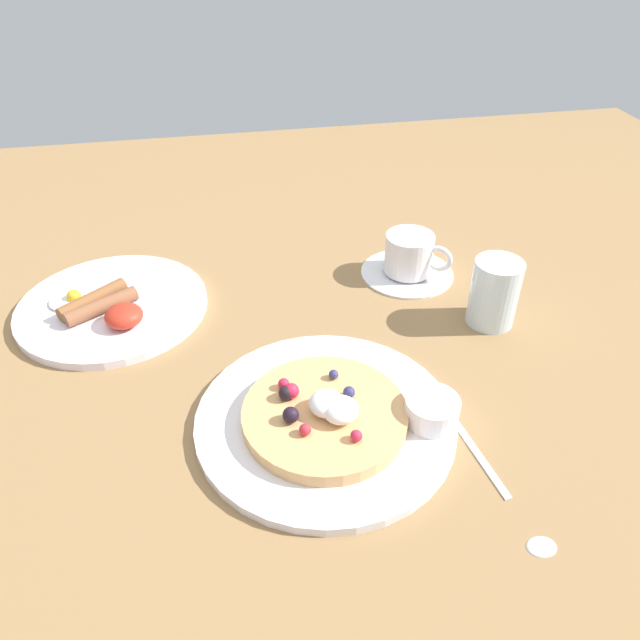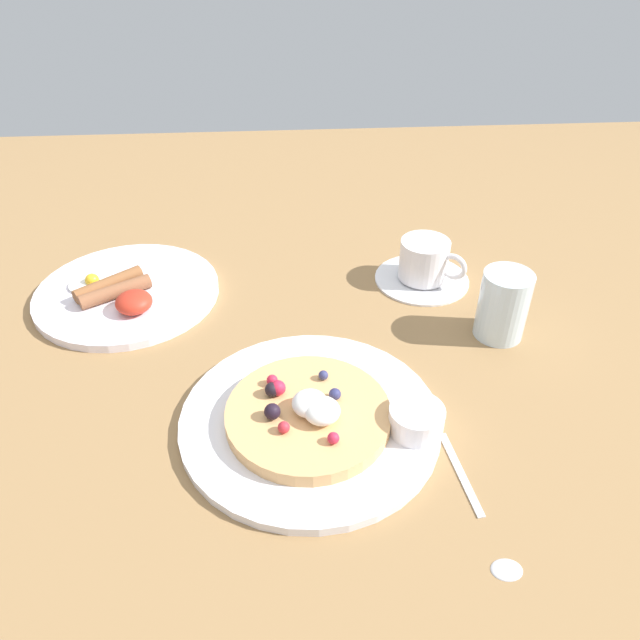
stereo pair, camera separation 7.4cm
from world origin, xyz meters
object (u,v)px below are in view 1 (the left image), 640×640
at_px(coffee_cup, 410,253).
at_px(breakfast_plate, 113,306).
at_px(pancake_plate, 325,419).
at_px(syrup_ramekin, 432,410).
at_px(teaspoon, 515,507).
at_px(water_glass, 494,293).
at_px(coffee_saucer, 407,272).

bearing_deg(coffee_cup, breakfast_plate, -178.60).
distance_m(pancake_plate, coffee_cup, 0.33).
xyz_separation_m(syrup_ramekin, coffee_cup, (0.07, 0.31, 0.01)).
bearing_deg(coffee_cup, teaspoon, -93.77).
distance_m(teaspoon, water_glass, 0.31).
height_order(syrup_ramekin, teaspoon, syrup_ramekin).
bearing_deg(breakfast_plate, teaspoon, -45.51).
bearing_deg(pancake_plate, coffee_saucer, 56.77).
distance_m(syrup_ramekin, coffee_saucer, 0.32).
relative_size(teaspoon, water_glass, 1.86).
height_order(pancake_plate, teaspoon, pancake_plate).
xyz_separation_m(teaspoon, water_glass, (0.10, 0.29, 0.04)).
bearing_deg(breakfast_plate, syrup_ramekin, -39.36).
relative_size(syrup_ramekin, coffee_cup, 0.65).
distance_m(coffee_saucer, coffee_cup, 0.03).
xyz_separation_m(coffee_saucer, coffee_cup, (0.00, -0.00, 0.03)).
xyz_separation_m(breakfast_plate, teaspoon, (0.40, -0.41, -0.00)).
height_order(pancake_plate, coffee_saucer, pancake_plate).
xyz_separation_m(pancake_plate, teaspoon, (0.16, -0.14, -0.00)).
bearing_deg(coffee_cup, coffee_saucer, 141.90).
relative_size(coffee_saucer, teaspoon, 0.81).
relative_size(breakfast_plate, coffee_cup, 2.86).
bearing_deg(water_glass, syrup_ramekin, -130.24).
xyz_separation_m(pancake_plate, breakfast_plate, (-0.25, 0.27, 0.00)).
bearing_deg(water_glass, coffee_cup, 118.08).
bearing_deg(breakfast_plate, pancake_plate, -47.17).
height_order(pancake_plate, coffee_cup, coffee_cup).
bearing_deg(pancake_plate, teaspoon, -42.67).
distance_m(pancake_plate, syrup_ramekin, 0.12).
height_order(coffee_cup, water_glass, water_glass).
bearing_deg(coffee_saucer, coffee_cup, -38.10).
xyz_separation_m(pancake_plate, water_glass, (0.26, 0.14, 0.04)).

